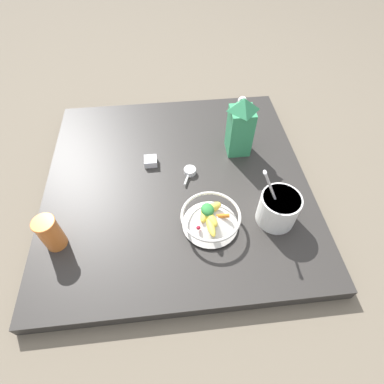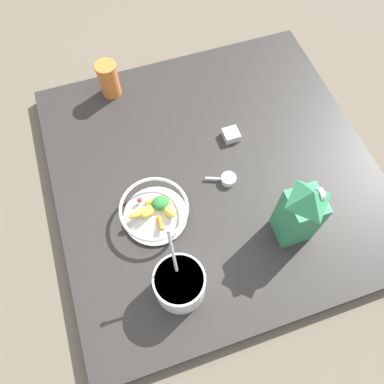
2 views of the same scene
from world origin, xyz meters
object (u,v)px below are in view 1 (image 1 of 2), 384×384
Objects in this scene: fruit_bowl at (210,219)px; drinking_cup at (50,233)px; spice_jar at (151,161)px; yogurt_tub at (278,208)px; milk_carton at (240,126)px.

fruit_bowl is 0.52m from drinking_cup.
drinking_cup is at bearing 46.33° from spice_jar.
yogurt_tub reaches higher than spice_jar.
fruit_bowl is 0.23m from yogurt_tub.
drinking_cup is 2.57× the size of spice_jar.
milk_carton is 1.94× the size of drinking_cup.
milk_carton reaches higher than fruit_bowl.
fruit_bowl is 4.00× the size of spice_jar.
spice_jar is at bearing -36.28° from yogurt_tub.
milk_carton is at bearing -173.07° from spice_jar.
milk_carton is at bearing -151.07° from drinking_cup.
yogurt_tub is 0.53m from spice_jar.
fruit_bowl is at bearing 121.83° from spice_jar.
yogurt_tub is (-0.06, 0.36, -0.06)m from milk_carton.
yogurt_tub reaches higher than milk_carton.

